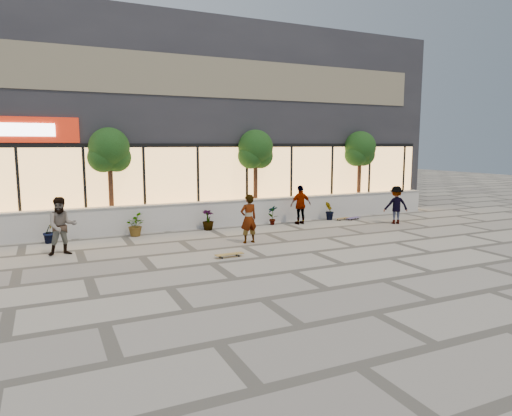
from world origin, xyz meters
name	(u,v)px	position (x,y,z in m)	size (l,w,h in m)	color
ground	(292,271)	(0.00, 0.00, 0.00)	(80.00, 80.00, 0.00)	#9F998A
planter_wall	(206,214)	(0.00, 7.00, 0.52)	(22.00, 0.42, 1.04)	beige
retail_building	(169,125)	(0.00, 12.49, 4.25)	(24.00, 9.17, 8.50)	#26262B
shrub_b	(49,231)	(-5.70, 6.45, 0.41)	(0.45, 0.36, 0.81)	black
shrub_c	(134,225)	(-2.90, 6.45, 0.41)	(0.73, 0.63, 0.81)	black
shrub_d	(208,220)	(-0.10, 6.45, 0.41)	(0.45, 0.45, 0.81)	black
shrub_e	(273,215)	(2.70, 6.45, 0.41)	(0.43, 0.29, 0.81)	black
shrub_f	(330,211)	(5.50, 6.45, 0.41)	(0.45, 0.36, 0.81)	black
tree_midwest	(109,153)	(-3.50, 7.70, 2.99)	(1.60, 1.50, 3.92)	#4A2C1A
tree_mideast	(255,152)	(2.50, 7.70, 2.99)	(1.60, 1.50, 3.92)	#4A2C1A
tree_east	(360,151)	(8.00, 7.70, 2.99)	(1.60, 1.50, 3.92)	#4A2C1A
skater_center	(249,219)	(0.38, 3.67, 0.82)	(0.60, 0.39, 1.65)	white
skater_left	(62,226)	(-5.35, 4.47, 0.88)	(0.85, 0.66, 1.75)	tan
skater_right_near	(301,205)	(3.82, 6.09, 0.81)	(0.95, 0.40, 1.62)	silver
skater_right_far	(396,205)	(7.48, 4.51, 0.79)	(1.02, 0.59, 1.58)	maroon
skateboard_center	(229,254)	(-0.94, 2.09, 0.09)	(0.87, 0.25, 0.10)	olive
skateboard_right_near	(342,218)	(6.01, 6.20, 0.07)	(0.75, 0.34, 0.09)	olive
skateboard_right_far	(353,218)	(6.50, 6.07, 0.08)	(0.83, 0.46, 0.10)	#534178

